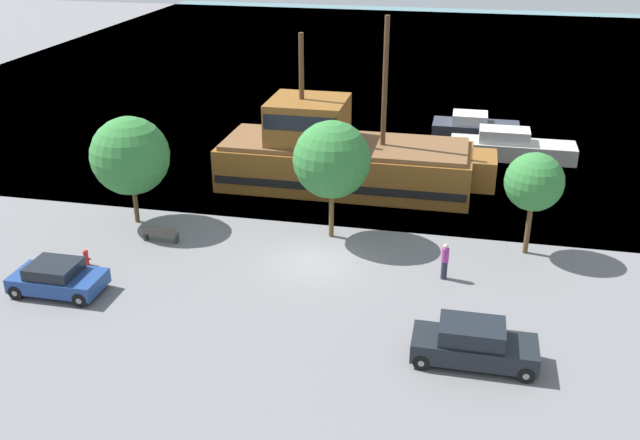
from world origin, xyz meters
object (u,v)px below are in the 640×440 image
pirate_ship (341,157)px  parked_car_curb_front (473,344)px  moored_boat_outer (474,127)px  parked_car_curb_mid (57,278)px  bench_promenade_east (160,234)px  fire_hydrant (86,257)px  pedestrian_walking_near (445,261)px  moored_boat_dockside (511,147)px

pirate_ship → parked_car_curb_front: bearing=-63.9°
moored_boat_outer → parked_car_curb_mid: bearing=-123.0°
moored_boat_outer → bench_promenade_east: size_ratio=3.48×
moored_boat_outer → bench_promenade_east: bearing=-125.5°
pirate_ship → fire_hydrant: (-9.55, -11.97, -1.39)m
parked_car_curb_front → pirate_ship: bearing=116.1°
fire_hydrant → bench_promenade_east: bench_promenade_east is taller
bench_promenade_east → fire_hydrant: bearing=-128.3°
pirate_ship → parked_car_curb_front: 17.73m
parked_car_curb_front → parked_car_curb_mid: bearing=175.3°
parked_car_curb_front → bench_promenade_east: bearing=155.4°
pirate_ship → pedestrian_walking_near: 11.82m
moored_boat_outer → fire_hydrant: bearing=-125.8°
parked_car_curb_front → parked_car_curb_mid: (-17.24, 1.43, -0.09)m
fire_hydrant → pedestrian_walking_near: (16.00, 2.11, 0.45)m
parked_car_curb_front → fire_hydrant: (-17.33, 3.93, -0.36)m
moored_boat_dockside → moored_boat_outer: size_ratio=1.32×
fire_hydrant → pedestrian_walking_near: size_ratio=0.45×
parked_car_curb_front → moored_boat_outer: bearing=90.7°
fire_hydrant → pedestrian_walking_near: bearing=7.5°
moored_boat_dockside → parked_car_curb_mid: bearing=-131.7°
parked_car_curb_front → parked_car_curb_mid: 17.30m
pirate_ship → parked_car_curb_front: (7.78, -15.90, -1.03)m
pirate_ship → moored_boat_outer: size_ratio=2.61×
parked_car_curb_front → pedestrian_walking_near: (-1.33, 6.04, 0.09)m
pedestrian_walking_near → bench_promenade_east: bearing=176.5°
parked_car_curb_front → bench_promenade_east: parked_car_curb_front is taller
parked_car_curb_front → pedestrian_walking_near: pedestrian_walking_near is taller
moored_boat_dockside → moored_boat_outer: (-2.33, 4.42, -0.13)m
parked_car_curb_mid → moored_boat_outer: bearing=57.0°
bench_promenade_east → parked_car_curb_mid: bearing=-112.3°
pirate_ship → bench_promenade_east: bearing=-128.7°
moored_boat_dockside → pedestrian_walking_near: bearing=-101.0°
pirate_ship → fire_hydrant: bearing=-128.6°
pedestrian_walking_near → parked_car_curb_front: bearing=-77.6°
moored_boat_dockside → bench_promenade_east: bearing=-136.4°
pirate_ship → parked_car_curb_mid: (-9.47, -14.47, -1.12)m
fire_hydrant → moored_boat_dockside: bearing=44.7°
moored_boat_outer → pedestrian_walking_near: bearing=-92.6°
moored_boat_outer → fire_hydrant: size_ratio=7.78×
pedestrian_walking_near → fire_hydrant: bearing=-172.5°
moored_boat_outer → parked_car_curb_front: (0.35, -27.45, 0.18)m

